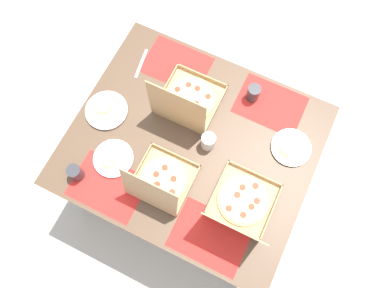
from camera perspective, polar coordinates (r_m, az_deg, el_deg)
ground_plane at (r=2.69m, az=0.00°, el=-5.32°), size 6.00×6.00×0.00m
dining_table at (r=2.06m, az=0.00°, el=-1.05°), size 1.26×1.08×0.78m
placemat_near_left at (r=2.07m, az=11.86°, el=5.92°), size 0.36×0.26×0.00m
placemat_near_right at (r=2.15m, az=-2.35°, el=12.03°), size 0.36×0.26×0.00m
placemat_far_left at (r=1.85m, az=2.74°, el=-13.97°), size 0.36×0.26×0.00m
placemat_far_right at (r=1.93m, az=-12.74°, el=-6.33°), size 0.36×0.26×0.00m
pizza_box_center at (r=1.83m, az=7.55°, el=-9.31°), size 0.30×0.34×0.33m
pizza_box_corner_left at (r=1.85m, az=-4.79°, el=-5.85°), size 0.28×0.28×0.31m
pizza_box_edge_far at (r=1.98m, az=-0.68°, el=6.58°), size 0.31×0.31×0.35m
plate_far_left at (r=1.96m, az=-11.99°, el=-2.21°), size 0.21×0.21×0.03m
plate_middle at (r=2.06m, az=-12.98°, el=5.07°), size 0.23×0.23×0.03m
plate_near_right at (r=2.00m, az=14.83°, el=-0.55°), size 0.21×0.21×0.03m
cup_spare at (r=1.94m, az=-17.35°, el=-4.21°), size 0.07×0.07×0.10m
cup_clear_left at (r=2.03m, az=9.34°, el=7.69°), size 0.07×0.07×0.10m
cup_red at (r=1.90m, az=2.50°, el=0.42°), size 0.07×0.07×0.10m
fork_by_near_left at (r=2.17m, az=-7.76°, el=12.10°), size 0.05×0.19×0.00m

